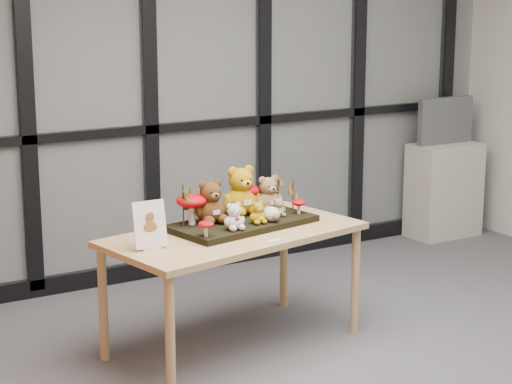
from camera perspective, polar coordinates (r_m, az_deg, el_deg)
room_shell at (r=4.47m, az=12.10°, el=8.08°), size 5.00×5.00×5.00m
glass_partition at (r=6.52m, az=-2.95°, el=7.39°), size 4.90×0.06×2.78m
display_table at (r=5.17m, az=-1.37°, el=-3.16°), size 1.54×0.97×0.67m
diorama_tray at (r=5.25m, az=-0.85°, el=-1.94°), size 0.89×0.56×0.04m
bear_pooh_yellow at (r=5.35m, az=-0.95°, el=0.26°), size 0.28×0.26×0.31m
bear_brown_medium at (r=5.17m, az=-2.82°, el=-0.45°), size 0.24×0.22×0.27m
bear_tan_back at (r=5.42m, az=0.74°, el=0.00°), size 0.21×0.19×0.24m
bear_small_yellow at (r=5.16m, az=0.11°, el=-1.18°), size 0.12×0.12×0.14m
bear_white_bow at (r=5.03m, az=-1.38°, el=-1.41°), size 0.15×0.14×0.17m
bear_beige_small at (r=5.32m, az=1.37°, el=-0.87°), size 0.11×0.10×0.12m
plush_cream_hedgehog at (r=5.21m, az=0.95°, el=-1.32°), size 0.08×0.08×0.09m
mushroom_back_left at (r=5.15m, az=-3.98°, el=-0.96°), size 0.17×0.17×0.19m
mushroom_back_right at (r=5.41m, az=-0.66°, el=-0.29°), size 0.17×0.17×0.19m
mushroom_front_left at (r=4.91m, az=-3.10°, el=-2.21°), size 0.09×0.09×0.10m
mushroom_front_right at (r=5.39m, az=2.66°, el=-0.85°), size 0.08×0.08×0.09m
sprig_green_far_left at (r=5.10m, az=-4.50°, el=-0.84°), size 0.05×0.05×0.24m
sprig_green_mid_left at (r=5.19m, az=-4.07°, el=-0.83°), size 0.05×0.05×0.20m
sprig_dry_far_right at (r=5.52m, az=1.37°, el=0.18°), size 0.05×0.05×0.23m
sprig_dry_mid_right at (r=5.46m, az=2.29°, el=-0.22°), size 0.05×0.05×0.18m
sprig_green_centre at (r=5.31m, az=-2.51°, el=-0.62°), size 0.05×0.05×0.17m
sign_holder at (r=4.81m, az=-6.54°, el=-2.19°), size 0.18×0.06×0.25m
label_card at (r=4.97m, az=1.14°, el=-2.99°), size 0.08×0.03×0.00m
cabinet at (r=7.68m, az=11.48°, el=0.12°), size 0.57×0.33×0.76m
monitor at (r=7.59m, az=11.58°, el=4.33°), size 0.53×0.05×0.37m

